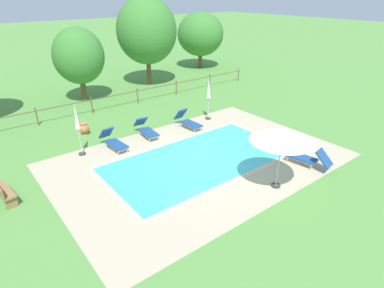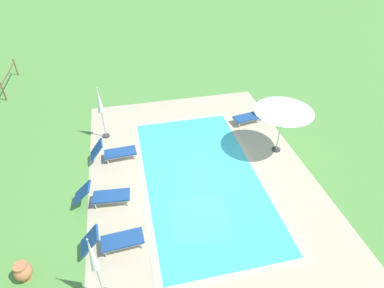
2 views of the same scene
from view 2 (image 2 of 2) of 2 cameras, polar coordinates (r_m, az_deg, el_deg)
ground_plane at (r=12.80m, az=1.68°, el=-5.87°), size 160.00×160.00×0.00m
pool_deck_paving at (r=12.80m, az=1.68°, el=-5.86°), size 12.68×8.64×0.01m
swimming_pool_water at (r=12.80m, az=1.68°, el=-5.86°), size 8.35×4.32×0.01m
pool_coping_rim at (r=12.80m, az=1.69°, el=-5.84°), size 8.83×4.80×0.01m
sun_lounger_north_near_steps at (r=13.77m, az=-13.65°, el=-1.35°), size 0.70×1.88×0.99m
sun_lounger_north_mid at (r=16.04m, az=10.56°, el=5.07°), size 0.92×2.00×0.93m
sun_lounger_north_far at (r=10.62m, az=-13.71°, el=-16.13°), size 0.72×1.92×0.96m
sun_lounger_north_end at (r=11.99m, az=-15.40°, el=-8.70°), size 0.77×1.97×0.92m
patio_umbrella_open_foreground at (r=13.40m, az=15.96°, el=6.26°), size 2.40×2.40×2.40m
patio_umbrella_closed_row_west at (r=14.56m, az=-15.90°, el=6.71°), size 0.32×0.32×2.51m
patio_umbrella_closed_row_mid_west at (r=8.81m, az=-16.90°, el=-19.08°), size 0.32×0.32×2.49m
terracotta_urn_near_fence at (r=10.89m, az=-27.60°, el=-19.27°), size 0.50×0.50×0.66m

